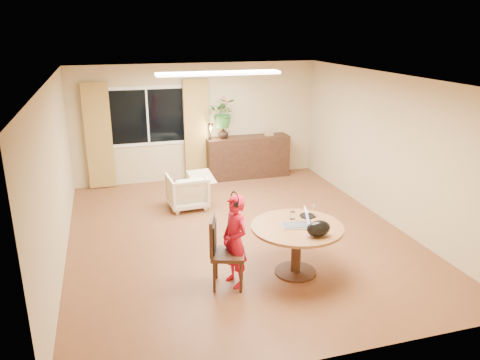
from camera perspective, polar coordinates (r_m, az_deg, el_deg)
The scene contains 24 objects.
floor at distance 7.97m, azimuth -0.26°, elevation -6.64°, with size 6.50×6.50×0.00m, color brown.
ceiling at distance 7.27m, azimuth -0.29°, elevation 12.30°, with size 6.50×6.50×0.00m, color white.
wall_back at distance 10.59m, azimuth -5.18°, elevation 7.00°, with size 5.50×5.50×0.00m, color tan.
wall_left at distance 7.28m, azimuth -21.56°, elevation 0.56°, with size 6.50×6.50×0.00m, color tan.
wall_right at distance 8.66m, azimuth 17.53°, elevation 3.68°, with size 6.50×6.50×0.00m, color tan.
window at distance 10.38m, azimuth -11.21°, elevation 7.63°, with size 1.70×0.03×1.30m.
curtain_left at distance 10.34m, azimuth -16.86°, elevation 5.14°, with size 0.55×0.08×2.25m, color olive.
curtain_right at distance 10.52m, azimuth -5.33°, elevation 6.06°, with size 0.55×0.08×2.25m, color olive.
ceiling_panel at distance 8.42m, azimuth -2.61°, elevation 12.87°, with size 2.20×0.35×0.05m, color white.
dining_table at distance 6.60m, azimuth 6.93°, elevation -6.79°, with size 1.28×1.28×0.73m.
dining_chair at distance 6.28m, azimuth -1.45°, elevation -8.81°, with size 0.47×0.43×0.99m, color black, non-canonical shape.
child at distance 6.26m, azimuth -0.62°, elevation -7.46°, with size 0.31×0.46×1.27m, color #B40D1B.
laptop at distance 6.47m, azimuth 6.75°, elevation -4.55°, with size 0.39×0.26×0.26m, color #B7B7BC, non-canonical shape.
tumbler at distance 6.73m, azimuth 6.41°, elevation -4.30°, with size 0.08×0.08×0.11m, color white, non-canonical shape.
wine_glass at distance 6.82m, azimuth 9.03°, elevation -3.70°, with size 0.07×0.07×0.20m, color white, non-canonical shape.
pot_lid at distance 6.86m, azimuth 8.19°, elevation -4.27°, with size 0.22×0.22×0.04m, color white, non-canonical shape.
handbag at distance 6.22m, azimuth 9.55°, elevation -5.85°, with size 0.33×0.19×0.22m, color black, non-canonical shape.
armchair at distance 9.06m, azimuth -6.46°, elevation -1.35°, with size 0.71×0.73×0.67m, color beige.
throw at distance 8.94m, azimuth -4.73°, elevation 0.81°, with size 0.45×0.55×0.03m, color beige, non-canonical shape.
sideboard at distance 10.82m, azimuth 0.95°, elevation 2.83°, with size 1.91×0.47×0.95m, color black.
vase at distance 10.52m, azimuth -2.06°, elevation 5.76°, with size 0.24×0.24×0.25m, color black.
bouquet at distance 10.43m, azimuth -2.01°, elevation 8.20°, with size 0.59×0.51×0.66m, color #345F23.
book_stack at distance 10.85m, azimuth 3.53°, elevation 5.67°, with size 0.20×0.15×0.08m, color #8C5F47, non-canonical shape.
desk_lamp at distance 10.39m, azimuth -3.61°, elevation 5.93°, with size 0.15×0.15×0.37m, color black, non-canonical shape.
Camera 1 is at (-2.00, -6.94, 3.35)m, focal length 35.00 mm.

